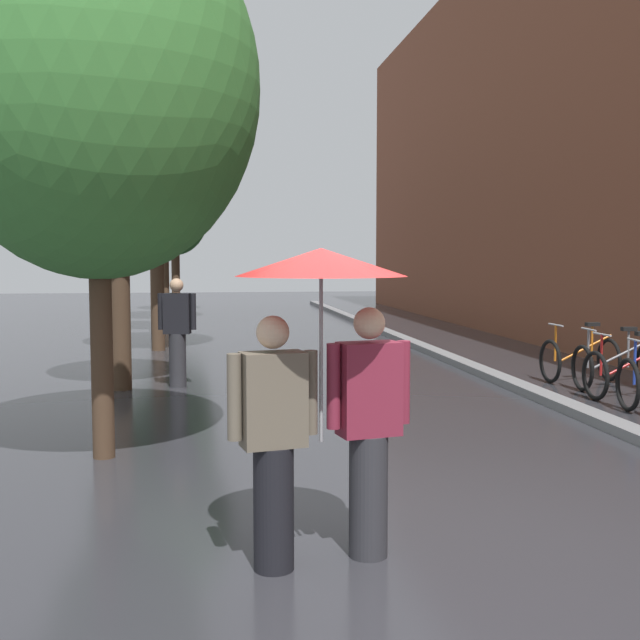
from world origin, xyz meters
The scene contains 13 objects.
ground_plane centered at (0.00, 0.00, 0.00)m, with size 80.00×80.00×0.00m, color #2D2D33.
kerb_strip centered at (3.20, 10.00, 0.06)m, with size 0.30×36.00×0.12m, color slate.
street_tree_0 centered at (-2.48, 2.57, 3.64)m, with size 3.17×3.17×5.52m.
street_tree_1 centered at (-2.74, 6.61, 3.68)m, with size 2.33×2.33×4.98m.
street_tree_2 centered at (-2.48, 11.59, 3.81)m, with size 3.14×3.14×5.50m.
street_tree_3 centered at (-2.81, 15.66, 4.09)m, with size 2.36×2.36×5.64m.
street_tree_4 centered at (-2.74, 19.91, 4.05)m, with size 3.14×3.14×6.01m.
street_tree_5 centered at (-2.57, 24.10, 3.72)m, with size 2.56×2.56×5.40m.
parked_bicycle_3 centered at (4.43, 4.74, 0.38)m, with size 1.09×0.72×0.96m.
parked_bicycle_4 centered at (4.62, 5.43, 0.38)m, with size 1.11×0.74×0.96m.
parked_bicycle_5 centered at (4.48, 6.26, 0.38)m, with size 1.10×0.73×0.96m.
couple_under_umbrella centered at (-0.72, -0.37, 1.36)m, with size 1.22×1.10×2.05m.
pedestrian_walking_midground centered at (-1.90, 6.74, 0.86)m, with size 0.58×0.28×1.68m.
Camera 1 is at (-1.46, -5.20, 1.99)m, focal length 43.00 mm.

